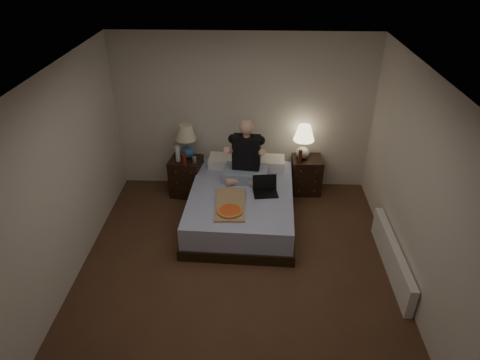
{
  "coord_description": "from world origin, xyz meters",
  "views": [
    {
      "loc": [
        0.19,
        -3.99,
        3.75
      ],
      "look_at": [
        0.0,
        0.9,
        0.85
      ],
      "focal_mm": 32.0,
      "sensor_mm": 36.0,
      "label": 1
    }
  ],
  "objects_px": {
    "beer_bottle_left": "(184,159)",
    "nightstand_left": "(187,176)",
    "lamp_left": "(186,141)",
    "pizza_box": "(230,211)",
    "bed": "(241,205)",
    "laptop": "(266,187)",
    "person": "(246,151)",
    "nightstand_right": "(306,175)",
    "beer_bottle_right": "(300,156)",
    "radiator": "(392,257)",
    "water_bottle": "(178,154)",
    "soda_can": "(194,160)",
    "lamp_right": "(303,142)"
  },
  "relations": [
    {
      "from": "nightstand_left",
      "to": "laptop",
      "type": "xyz_separation_m",
      "value": [
        1.25,
        -0.76,
        0.3
      ]
    },
    {
      "from": "lamp_right",
      "to": "soda_can",
      "type": "distance_m",
      "value": 1.71
    },
    {
      "from": "laptop",
      "to": "beer_bottle_left",
      "type": "bearing_deg",
      "value": 148.04
    },
    {
      "from": "soda_can",
      "to": "beer_bottle_left",
      "type": "xyz_separation_m",
      "value": [
        -0.14,
        -0.09,
        0.06
      ]
    },
    {
      "from": "nightstand_right",
      "to": "laptop",
      "type": "height_order",
      "value": "laptop"
    },
    {
      "from": "bed",
      "to": "nightstand_right",
      "type": "height_order",
      "value": "nightstand_right"
    },
    {
      "from": "nightstand_left",
      "to": "beer_bottle_left",
      "type": "relative_size",
      "value": 2.71
    },
    {
      "from": "lamp_right",
      "to": "radiator",
      "type": "distance_m",
      "value": 2.21
    },
    {
      "from": "bed",
      "to": "lamp_right",
      "type": "bearing_deg",
      "value": 44.33
    },
    {
      "from": "beer_bottle_left",
      "to": "beer_bottle_right",
      "type": "distance_m",
      "value": 1.78
    },
    {
      "from": "beer_bottle_left",
      "to": "beer_bottle_right",
      "type": "bearing_deg",
      "value": 6.09
    },
    {
      "from": "lamp_left",
      "to": "bed",
      "type": "bearing_deg",
      "value": -40.56
    },
    {
      "from": "lamp_left",
      "to": "pizza_box",
      "type": "xyz_separation_m",
      "value": [
        0.74,
        -1.32,
        -0.38
      ]
    },
    {
      "from": "nightstand_right",
      "to": "person",
      "type": "height_order",
      "value": "person"
    },
    {
      "from": "nightstand_left",
      "to": "soda_can",
      "type": "bearing_deg",
      "value": -25.79
    },
    {
      "from": "laptop",
      "to": "nightstand_left",
      "type": "bearing_deg",
      "value": 141.4
    },
    {
      "from": "nightstand_right",
      "to": "soda_can",
      "type": "height_order",
      "value": "soda_can"
    },
    {
      "from": "nightstand_left",
      "to": "beer_bottle_right",
      "type": "distance_m",
      "value": 1.83
    },
    {
      "from": "person",
      "to": "radiator",
      "type": "bearing_deg",
      "value": -30.43
    },
    {
      "from": "water_bottle",
      "to": "radiator",
      "type": "bearing_deg",
      "value": -29.52
    },
    {
      "from": "nightstand_right",
      "to": "lamp_right",
      "type": "distance_m",
      "value": 0.59
    },
    {
      "from": "laptop",
      "to": "person",
      "type": "bearing_deg",
      "value": 116.64
    },
    {
      "from": "bed",
      "to": "pizza_box",
      "type": "distance_m",
      "value": 0.65
    },
    {
      "from": "bed",
      "to": "laptop",
      "type": "bearing_deg",
      "value": -8.48
    },
    {
      "from": "beer_bottle_right",
      "to": "radiator",
      "type": "xyz_separation_m",
      "value": [
        1.04,
        -1.71,
        -0.52
      ]
    },
    {
      "from": "laptop",
      "to": "pizza_box",
      "type": "distance_m",
      "value": 0.7
    },
    {
      "from": "nightstand_right",
      "to": "beer_bottle_right",
      "type": "bearing_deg",
      "value": -135.61
    },
    {
      "from": "lamp_left",
      "to": "laptop",
      "type": "distance_m",
      "value": 1.5
    },
    {
      "from": "pizza_box",
      "to": "radiator",
      "type": "bearing_deg",
      "value": -14.11
    },
    {
      "from": "lamp_left",
      "to": "radiator",
      "type": "height_order",
      "value": "lamp_left"
    },
    {
      "from": "bed",
      "to": "person",
      "type": "xyz_separation_m",
      "value": [
        0.05,
        0.37,
        0.71
      ]
    },
    {
      "from": "laptop",
      "to": "radiator",
      "type": "distance_m",
      "value": 1.89
    },
    {
      "from": "water_bottle",
      "to": "laptop",
      "type": "xyz_separation_m",
      "value": [
        1.35,
        -0.7,
        -0.14
      ]
    },
    {
      "from": "bed",
      "to": "lamp_left",
      "type": "relative_size",
      "value": 3.48
    },
    {
      "from": "radiator",
      "to": "laptop",
      "type": "bearing_deg",
      "value": 148.82
    },
    {
      "from": "soda_can",
      "to": "laptop",
      "type": "height_order",
      "value": "laptop"
    },
    {
      "from": "bed",
      "to": "beer_bottle_right",
      "type": "relative_size",
      "value": 8.48
    },
    {
      "from": "beer_bottle_right",
      "to": "radiator",
      "type": "height_order",
      "value": "beer_bottle_right"
    },
    {
      "from": "soda_can",
      "to": "pizza_box",
      "type": "relative_size",
      "value": 0.13
    },
    {
      "from": "nightstand_left",
      "to": "bed",
      "type": "bearing_deg",
      "value": -29.54
    },
    {
      "from": "water_bottle",
      "to": "pizza_box",
      "type": "relative_size",
      "value": 0.33
    },
    {
      "from": "nightstand_left",
      "to": "person",
      "type": "height_order",
      "value": "person"
    },
    {
      "from": "bed",
      "to": "nightstand_left",
      "type": "bearing_deg",
      "value": 144.89
    },
    {
      "from": "laptop",
      "to": "pizza_box",
      "type": "height_order",
      "value": "laptop"
    },
    {
      "from": "beer_bottle_left",
      "to": "nightstand_left",
      "type": "bearing_deg",
      "value": 95.86
    },
    {
      "from": "radiator",
      "to": "person",
      "type": "bearing_deg",
      "value": 143.41
    },
    {
      "from": "person",
      "to": "pizza_box",
      "type": "distance_m",
      "value": 1.04
    },
    {
      "from": "water_bottle",
      "to": "radiator",
      "type": "relative_size",
      "value": 0.16
    },
    {
      "from": "lamp_left",
      "to": "person",
      "type": "distance_m",
      "value": 1.01
    },
    {
      "from": "laptop",
      "to": "nightstand_right",
      "type": "bearing_deg",
      "value": 45.71
    }
  ]
}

